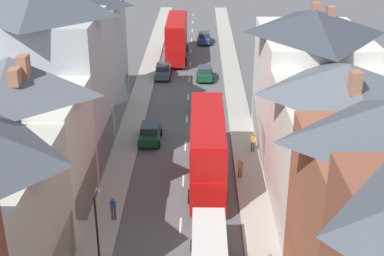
% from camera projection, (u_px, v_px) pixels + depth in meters
% --- Properties ---
extents(pavement_left, '(2.20, 104.00, 0.14)m').
position_uv_depth(pavement_left, '(136.00, 110.00, 53.38)').
color(pavement_left, '#A8A399').
rests_on(pavement_left, ground).
extents(pavement_right, '(2.20, 104.00, 0.14)m').
position_uv_depth(pavement_right, '(238.00, 111.00, 53.24)').
color(pavement_right, '#A8A399').
rests_on(pavement_right, ground).
extents(centre_line_dashes, '(0.14, 97.80, 0.01)m').
position_uv_depth(centre_line_dashes, '(187.00, 119.00, 51.50)').
color(centre_line_dashes, silver).
rests_on(centre_line_dashes, ground).
extents(double_decker_bus_lead, '(2.74, 10.80, 5.30)m').
position_uv_depth(double_decker_bus_lead, '(177.00, 38.00, 69.11)').
color(double_decker_bus_lead, '#B70F0F').
rests_on(double_decker_bus_lead, ground).
extents(double_decker_bus_mid_street, '(2.74, 10.80, 5.30)m').
position_uv_depth(double_decker_bus_mid_street, '(207.00, 148.00, 39.24)').
color(double_decker_bus_mid_street, '#B70F0F').
rests_on(double_decker_bus_mid_street, ground).
extents(car_near_silver, '(1.90, 4.02, 1.69)m').
position_uv_depth(car_near_silver, '(150.00, 133.00, 46.57)').
color(car_near_silver, '#144728').
rests_on(car_near_silver, ground).
extents(car_parked_left_a, '(1.90, 4.10, 1.67)m').
position_uv_depth(car_parked_left_a, '(163.00, 71.00, 62.66)').
color(car_parked_left_a, '#4C515B').
rests_on(car_parked_left_a, ground).
extents(car_parked_left_b, '(1.90, 3.82, 1.62)m').
position_uv_depth(car_parked_left_b, '(205.00, 73.00, 62.00)').
color(car_parked_left_b, '#144728').
rests_on(car_parked_left_b, ground).
extents(car_far_grey, '(1.90, 3.84, 1.62)m').
position_uv_depth(car_far_grey, '(205.00, 104.00, 53.04)').
color(car_far_grey, black).
rests_on(car_far_grey, ground).
extents(car_parked_right_b, '(1.90, 4.30, 1.61)m').
position_uv_depth(car_parked_right_b, '(204.00, 38.00, 77.17)').
color(car_parked_right_b, navy).
rests_on(car_parked_right_b, ground).
extents(delivery_van, '(2.20, 5.20, 2.41)m').
position_uv_depth(delivery_van, '(209.00, 248.00, 30.65)').
color(delivery_van, silver).
rests_on(delivery_van, ground).
extents(pedestrian_mid_right, '(0.36, 0.22, 1.61)m').
position_uv_depth(pedestrian_mid_right, '(113.00, 208.00, 35.11)').
color(pedestrian_mid_right, '#3D4256').
rests_on(pedestrian_mid_right, pavement_left).
extents(pedestrian_far_left, '(0.36, 0.22, 1.61)m').
position_uv_depth(pedestrian_far_left, '(240.00, 167.00, 40.33)').
color(pedestrian_far_left, brown).
rests_on(pedestrian_far_left, pavement_right).
extents(pedestrian_far_right, '(0.36, 0.22, 1.61)m').
position_uv_depth(pedestrian_far_right, '(253.00, 141.00, 44.48)').
color(pedestrian_far_right, brown).
rests_on(pedestrian_far_right, pavement_right).
extents(street_lamp, '(0.20, 1.12, 5.50)m').
position_uv_depth(street_lamp, '(98.00, 232.00, 28.80)').
color(street_lamp, black).
rests_on(street_lamp, ground).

